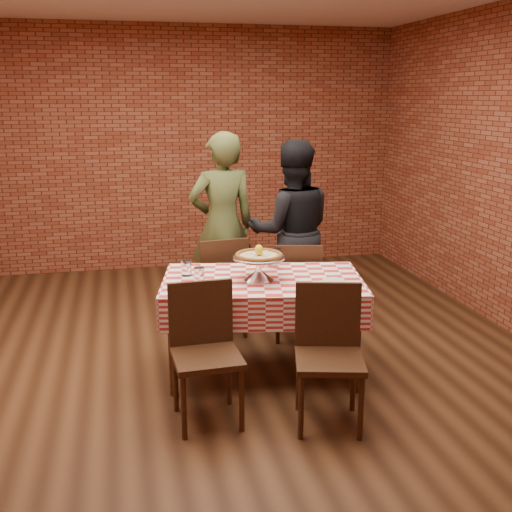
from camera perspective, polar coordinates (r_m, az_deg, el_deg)
The scene contains 19 objects.
ground at distance 5.01m, azimuth -4.16°, elevation -9.94°, with size 6.00×6.00×0.00m, color black.
back_wall at distance 7.56m, azimuth -7.77°, elevation 9.75°, with size 5.50×5.50×0.00m, color maroon.
table at distance 4.72m, azimuth 0.61°, elevation -6.57°, with size 1.46×0.88×0.75m, color #3C2210.
tablecloth at distance 4.63m, azimuth 0.62°, elevation -3.60°, with size 1.50×0.91×0.25m, color red, non-canonical shape.
pizza_stand at distance 4.54m, azimuth 0.27°, elevation -1.15°, with size 0.40×0.40×0.18m, color silver, non-canonical shape.
pizza at distance 4.51m, azimuth 0.27°, elevation -0.00°, with size 0.35×0.35×0.03m, color beige.
lemon at distance 4.50m, azimuth 0.28°, elevation 0.56°, with size 0.06×0.06×0.08m, color yellow.
water_glass_left at distance 4.47m, azimuth -5.31°, elevation -1.83°, with size 0.08×0.08×0.12m, color white.
water_glass_right at distance 4.68m, azimuth -6.49°, elevation -1.10°, with size 0.08×0.08×0.12m, color white.
side_plate at distance 4.54m, azimuth 7.24°, elevation -2.33°, with size 0.17×0.17×0.01m, color white.
sweetener_packet_a at distance 4.49m, azimuth 7.95°, elevation -2.62°, with size 0.05×0.04×0.01m, color white.
sweetener_packet_b at distance 4.52m, azimuth 8.28°, elevation -2.50°, with size 0.05×0.04×0.01m, color white.
condiment_caddy at distance 4.86m, azimuth 1.59°, elevation -0.21°, with size 0.11×0.09×0.16m, color silver.
chair_near_left at distance 4.01m, azimuth -4.59°, elevation -9.33°, with size 0.43×0.43×0.91m, color #3C2210, non-canonical shape.
chair_near_right at distance 3.99m, azimuth 6.83°, elevation -9.54°, with size 0.43×0.43×0.91m, color #3C2210, non-canonical shape.
chair_far_left at distance 5.47m, azimuth -3.47°, elevation -2.69°, with size 0.43×0.43×0.91m, color #3C2210, non-canonical shape.
chair_far_right at distance 5.40m, azimuth 3.82°, elevation -3.10°, with size 0.40×0.40×0.88m, color #3C2210, non-canonical shape.
diner_olive at distance 5.85m, azimuth -3.16°, elevation 2.84°, with size 0.65×0.42×1.77m, color #475027.
diner_black at distance 5.76m, azimuth 3.31°, elevation 2.28°, with size 0.83×0.64×1.70m, color black.
Camera 1 is at (-0.63, -4.51, 2.08)m, focal length 43.05 mm.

